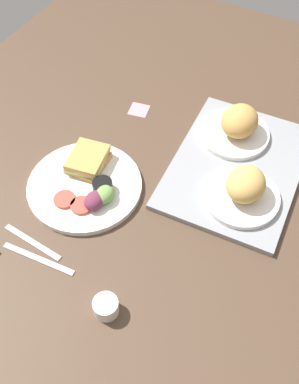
# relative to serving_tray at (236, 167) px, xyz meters

# --- Properties ---
(ground_plane) EXTENTS (1.90, 1.50, 0.03)m
(ground_plane) POSITION_rel_serving_tray_xyz_m (0.19, -0.19, -0.02)
(ground_plane) COLOR #4C3828
(serving_tray) EXTENTS (0.47, 0.35, 0.02)m
(serving_tray) POSITION_rel_serving_tray_xyz_m (0.00, 0.00, 0.00)
(serving_tray) COLOR gray
(serving_tray) RESTS_ON ground_plane
(bread_plate_near) EXTENTS (0.20, 0.20, 0.09)m
(bread_plate_near) POSITION_rel_serving_tray_xyz_m (-0.10, -0.05, 0.04)
(bread_plate_near) COLOR white
(bread_plate_near) RESTS_ON serving_tray
(bread_plate_far) EXTENTS (0.19, 0.19, 0.09)m
(bread_plate_far) POSITION_rel_serving_tray_xyz_m (0.10, 0.05, 0.04)
(bread_plate_far) COLOR white
(bread_plate_far) RESTS_ON serving_tray
(plate_with_salad) EXTENTS (0.30, 0.30, 0.05)m
(plate_with_salad) POSITION_rel_serving_tray_xyz_m (0.24, -0.32, 0.01)
(plate_with_salad) COLOR white
(plate_with_salad) RESTS_ON ground_plane
(espresso_cup) EXTENTS (0.06, 0.06, 0.04)m
(espresso_cup) POSITION_rel_serving_tray_xyz_m (0.51, -0.10, 0.01)
(espresso_cup) COLOR silver
(espresso_cup) RESTS_ON ground_plane
(fork) EXTENTS (0.03, 0.17, 0.01)m
(fork) POSITION_rel_serving_tray_xyz_m (0.45, -0.35, -0.01)
(fork) COLOR #B7B7BC
(fork) RESTS_ON ground_plane
(knife) EXTENTS (0.03, 0.19, 0.01)m
(knife) POSITION_rel_serving_tray_xyz_m (0.48, -0.31, -0.01)
(knife) COLOR #B7B7BC
(knife) RESTS_ON ground_plane
(sticky_note) EXTENTS (0.07, 0.07, 0.00)m
(sticky_note) POSITION_rel_serving_tray_xyz_m (-0.08, -0.35, -0.01)
(sticky_note) COLOR pink
(sticky_note) RESTS_ON ground_plane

